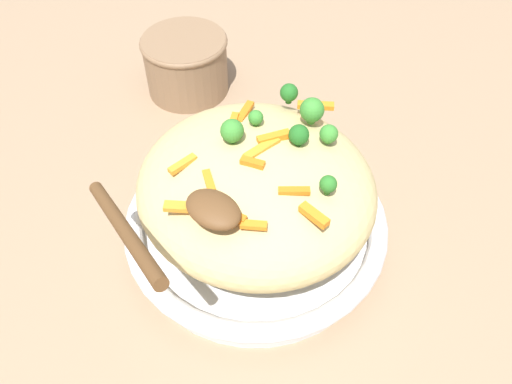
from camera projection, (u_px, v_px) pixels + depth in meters
ground_plane at (256, 240)px, 0.63m from camera, size 2.40×2.40×0.00m
serving_bowl at (256, 226)px, 0.61m from camera, size 0.30×0.30×0.05m
pasta_mound at (256, 187)px, 0.56m from camera, size 0.26×0.25×0.10m
carrot_piece_0 at (264, 150)px, 0.52m from camera, size 0.02×0.04×0.01m
carrot_piece_1 at (253, 163)px, 0.51m from camera, size 0.03×0.02×0.01m
carrot_piece_2 at (209, 181)px, 0.50m from camera, size 0.03×0.02×0.01m
carrot_piece_3 at (187, 207)px, 0.48m from camera, size 0.04×0.03×0.01m
carrot_piece_4 at (294, 191)px, 0.49m from camera, size 0.03×0.02×0.01m
carrot_piece_5 at (232, 127)px, 0.55m from camera, size 0.03×0.04×0.01m
carrot_piece_6 at (225, 213)px, 0.47m from camera, size 0.04×0.02×0.01m
carrot_piece_7 at (254, 225)px, 0.47m from camera, size 0.02×0.02×0.01m
carrot_piece_8 at (183, 164)px, 0.52m from camera, size 0.01×0.03×0.01m
carrot_piece_9 at (245, 112)px, 0.57m from camera, size 0.02×0.04×0.01m
carrot_piece_10 at (317, 106)px, 0.57m from camera, size 0.04×0.03×0.01m
carrot_piece_11 at (314, 215)px, 0.47m from camera, size 0.03×0.01×0.01m
carrot_piece_12 at (270, 135)px, 0.53m from camera, size 0.03×0.03×0.01m
broccoli_floret_0 at (299, 135)px, 0.52m from camera, size 0.02×0.02×0.03m
broccoli_floret_1 at (230, 132)px, 0.52m from camera, size 0.02×0.02×0.03m
broccoli_floret_2 at (312, 110)px, 0.55m from camera, size 0.03×0.03×0.03m
broccoli_floret_3 at (329, 134)px, 0.53m from camera, size 0.02×0.02×0.02m
broccoli_floret_4 at (328, 184)px, 0.49m from camera, size 0.02×0.02×0.02m
broccoli_floret_5 at (256, 118)px, 0.54m from camera, size 0.02×0.02×0.02m
broccoli_floret_6 at (289, 93)px, 0.57m from camera, size 0.02×0.02×0.02m
serving_spoon at (182, 216)px, 0.45m from camera, size 0.16×0.13×0.07m
companion_bowl at (186, 63)px, 0.78m from camera, size 0.13×0.13×0.09m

